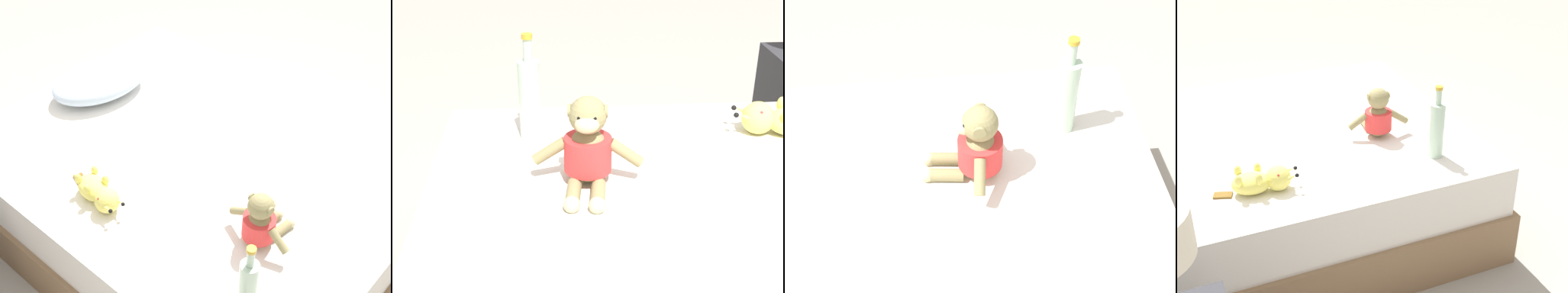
# 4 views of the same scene
# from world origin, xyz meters

# --- Properties ---
(plush_monkey) EXTENTS (0.24, 0.29, 0.24)m
(plush_monkey) POSITION_xyz_m (-0.20, -0.49, 0.59)
(plush_monkey) COLOR #8E8456
(plush_monkey) RESTS_ON bed
(glass_bottle) EXTENTS (0.06, 0.06, 0.32)m
(glass_bottle) POSITION_xyz_m (-0.47, -0.64, 0.62)
(glass_bottle) COLOR #B2D1B7
(glass_bottle) RESTS_ON bed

